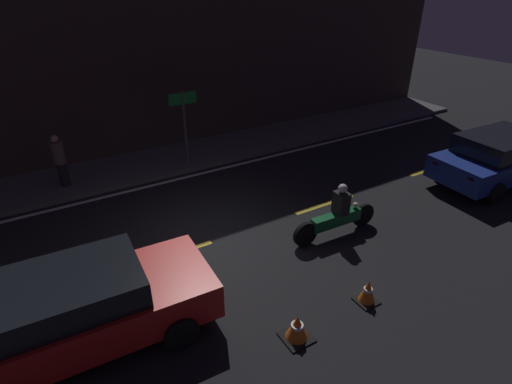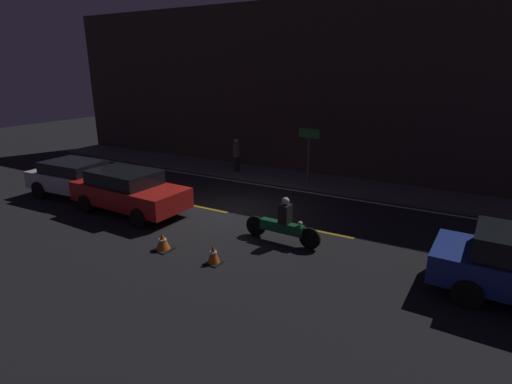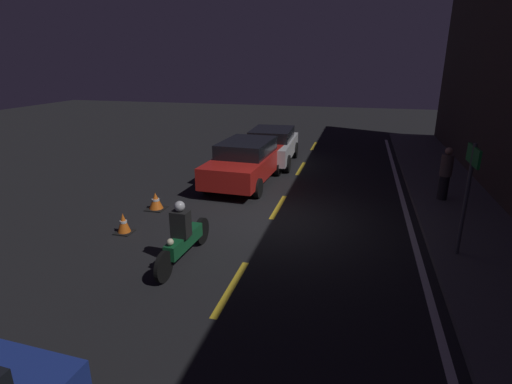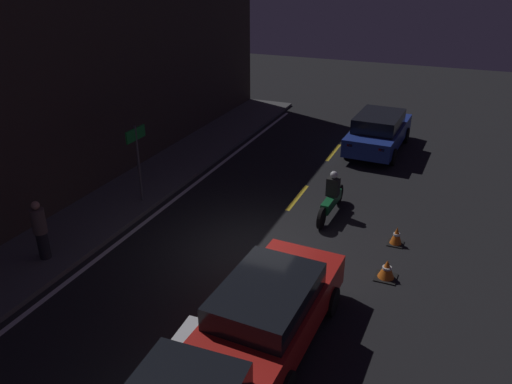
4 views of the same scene
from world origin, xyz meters
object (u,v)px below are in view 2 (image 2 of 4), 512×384
object	(u,v)px
traffic_cone_near	(163,241)
traffic_cone_mid	(213,254)
shop_sign	(309,144)
pedestrian	(237,155)
taxi_red	(129,190)
motorcycle	(282,224)
sedan_white	(78,178)

from	to	relation	value
traffic_cone_near	traffic_cone_mid	xyz separation A→B (m)	(1.70, 0.02, 0.01)
traffic_cone_mid	shop_sign	xyz separation A→B (m)	(-0.56, 7.69, 1.57)
traffic_cone_mid	pedestrian	xyz separation A→B (m)	(-4.30, 8.01, 0.67)
taxi_red	pedestrian	xyz separation A→B (m)	(0.51, 6.25, 0.14)
traffic_cone_mid	shop_sign	bearing A→B (deg)	94.16
motorcycle	traffic_cone_near	distance (m)	3.40
sedan_white	pedestrian	bearing A→B (deg)	57.40
sedan_white	taxi_red	size ratio (longest dim) A/B	0.95
motorcycle	traffic_cone_mid	xyz separation A→B (m)	(-0.96, -2.06, -0.31)
pedestrian	shop_sign	distance (m)	3.86
sedan_white	shop_sign	bearing A→B (deg)	35.76
traffic_cone_near	shop_sign	world-z (taller)	shop_sign
sedan_white	taxi_red	distance (m)	3.01
traffic_cone_near	traffic_cone_mid	bearing A→B (deg)	0.84
motorcycle	pedestrian	distance (m)	7.95
traffic_cone_near	traffic_cone_mid	world-z (taller)	traffic_cone_mid
taxi_red	pedestrian	world-z (taller)	pedestrian
taxi_red	pedestrian	size ratio (longest dim) A/B	2.76
traffic_cone_near	shop_sign	xyz separation A→B (m)	(1.14, 7.71, 1.58)
motorcycle	shop_sign	world-z (taller)	shop_sign
sedan_white	pedestrian	xyz separation A→B (m)	(3.51, 6.00, 0.15)
sedan_white	motorcycle	bearing A→B (deg)	-1.97
pedestrian	sedan_white	bearing A→B (deg)	-120.32
sedan_white	traffic_cone_mid	bearing A→B (deg)	-16.72
traffic_cone_near	pedestrian	xyz separation A→B (m)	(-2.60, 8.03, 0.68)
shop_sign	traffic_cone_mid	bearing A→B (deg)	-85.84
taxi_red	motorcycle	bearing A→B (deg)	5.39
sedan_white	pedestrian	distance (m)	6.95
traffic_cone_near	pedestrian	distance (m)	8.47
traffic_cone_near	shop_sign	bearing A→B (deg)	81.59
sedan_white	shop_sign	xyz separation A→B (m)	(7.25, 5.67, 1.05)
taxi_red	shop_sign	size ratio (longest dim) A/B	1.80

